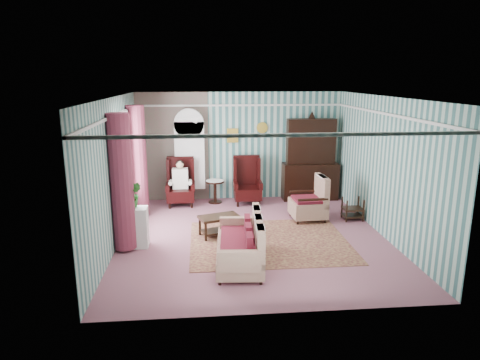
{
  "coord_description": "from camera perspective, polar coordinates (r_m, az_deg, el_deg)",
  "views": [
    {
      "loc": [
        -1.04,
        -8.41,
        3.29
      ],
      "look_at": [
        -0.22,
        0.6,
        1.09
      ],
      "focal_mm": 32.0,
      "sensor_mm": 36.0,
      "label": 1
    }
  ],
  "objects": [
    {
      "name": "round_side_table",
      "position": [
        11.42,
        -3.34,
        -1.57
      ],
      "size": [
        0.5,
        0.5,
        0.6
      ],
      "primitive_type": "cylinder",
      "color": "black",
      "rests_on": "floor"
    },
    {
      "name": "floral_armchair",
      "position": [
        10.11,
        9.08,
        -2.28
      ],
      "size": [
        0.87,
        0.9,
        1.09
      ],
      "primitive_type": "cube",
      "rotation": [
        0.0,
        0.0,
        1.62
      ],
      "color": "#B7AD8D",
      "rests_on": "floor"
    },
    {
      "name": "dresser_hutch",
      "position": [
        11.71,
        9.42,
        3.07
      ],
      "size": [
        1.5,
        0.56,
        2.36
      ],
      "primitive_type": "cube",
      "color": "black",
      "rests_on": "floor"
    },
    {
      "name": "wingback_right",
      "position": [
        11.25,
        0.99,
        -0.07
      ],
      "size": [
        0.76,
        0.8,
        1.25
      ],
      "primitive_type": "cube",
      "color": "black",
      "rests_on": "floor"
    },
    {
      "name": "plant_stand",
      "position": [
        8.72,
        -13.97,
        -6.15
      ],
      "size": [
        0.55,
        0.35,
        0.8
      ],
      "primitive_type": "cube",
      "color": "silver",
      "rests_on": "floor"
    },
    {
      "name": "sofa",
      "position": [
        7.67,
        -0.08,
        -7.63
      ],
      "size": [
        1.14,
        1.87,
        1.02
      ],
      "primitive_type": "cube",
      "rotation": [
        0.0,
        0.0,
        1.5
      ],
      "color": "#B4A48C",
      "rests_on": "floor"
    },
    {
      "name": "potted_plant_b",
      "position": [
        8.58,
        -13.97,
        -1.88
      ],
      "size": [
        0.31,
        0.27,
        0.51
      ],
      "primitive_type": "imported",
      "rotation": [
        0.0,
        0.0,
        -0.15
      ],
      "color": "#19521A",
      "rests_on": "plant_stand"
    },
    {
      "name": "bookcase",
      "position": [
        11.46,
        -6.69,
        2.63
      ],
      "size": [
        0.8,
        0.28,
        2.24
      ],
      "primitive_type": "cube",
      "color": "silver",
      "rests_on": "floor"
    },
    {
      "name": "nest_table",
      "position": [
        10.4,
        14.78,
        -3.71
      ],
      "size": [
        0.45,
        0.38,
        0.54
      ],
      "primitive_type": "cube",
      "color": "black",
      "rests_on": "floor"
    },
    {
      "name": "wingback_left",
      "position": [
        11.2,
        -7.94,
        -0.26
      ],
      "size": [
        0.76,
        0.8,
        1.25
      ],
      "primitive_type": "cube",
      "color": "black",
      "rests_on": "floor"
    },
    {
      "name": "seated_woman",
      "position": [
        11.21,
        -7.94,
        -0.44
      ],
      "size": [
        0.44,
        0.4,
        1.18
      ],
      "primitive_type": null,
      "color": "white",
      "rests_on": "floor"
    },
    {
      "name": "coffee_table",
      "position": [
        9.09,
        -2.78,
        -6.13
      ],
      "size": [
        0.94,
        0.71,
        0.44
      ],
      "primitive_type": "cube",
      "rotation": [
        0.0,
        0.0,
        0.32
      ],
      "color": "black",
      "rests_on": "floor"
    },
    {
      "name": "floor",
      "position": [
        9.09,
        1.71,
        -7.58
      ],
      "size": [
        6.0,
        6.0,
        0.0
      ],
      "primitive_type": "plane",
      "color": "#935664",
      "rests_on": "ground"
    },
    {
      "name": "room_shell",
      "position": [
        8.69,
        -2.39,
        5.13
      ],
      "size": [
        5.53,
        6.02,
        2.91
      ],
      "color": "#386765",
      "rests_on": "ground"
    },
    {
      "name": "potted_plant_a",
      "position": [
        8.45,
        -14.34,
        -2.37
      ],
      "size": [
        0.48,
        0.45,
        0.44
      ],
      "primitive_type": "imported",
      "rotation": [
        0.0,
        0.0,
        -0.3
      ],
      "color": "#1C5B21",
      "rests_on": "plant_stand"
    },
    {
      "name": "rug",
      "position": [
        8.85,
        3.9,
        -8.17
      ],
      "size": [
        3.2,
        2.6,
        0.01
      ],
      "primitive_type": "cube",
      "color": "#461E17",
      "rests_on": "floor"
    },
    {
      "name": "potted_plant_c",
      "position": [
        8.63,
        -14.18,
        -2.13
      ],
      "size": [
        0.31,
        0.31,
        0.41
      ],
      "primitive_type": "imported",
      "rotation": [
        0.0,
        0.0,
        0.43
      ],
      "color": "#184D1A",
      "rests_on": "plant_stand"
    }
  ]
}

